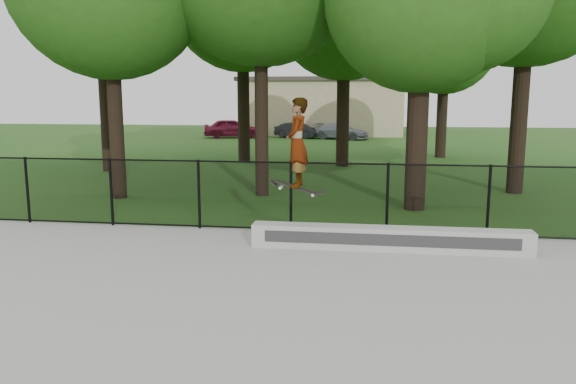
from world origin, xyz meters
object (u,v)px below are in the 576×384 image
object	(u,v)px
grind_ledge	(389,239)
car_a	(232,128)
car_b	(298,130)
car_c	(341,131)
skater_airborne	(297,145)

from	to	relation	value
grind_ledge	car_a	xyz separation A→B (m)	(-9.99, 28.44, 0.39)
car_b	car_c	bearing A→B (deg)	-80.75
car_a	car_c	xyz separation A→B (m)	(7.70, -0.27, -0.13)
car_b	car_c	xyz separation A→B (m)	(3.09, -0.79, 0.01)
car_c	skater_airborne	size ratio (longest dim) A/B	1.89
car_c	grind_ledge	bearing A→B (deg)	-153.65
car_b	car_a	bearing A→B (deg)	120.04
car_b	skater_airborne	world-z (taller)	skater_airborne
car_a	car_b	world-z (taller)	car_a
car_a	car_c	world-z (taller)	car_a
car_b	skater_airborne	xyz separation A→B (m)	(3.68, -29.14, 1.49)
car_c	skater_airborne	bearing A→B (deg)	-157.11
grind_ledge	skater_airborne	bearing A→B (deg)	-174.11
skater_airborne	grind_ledge	bearing A→B (deg)	5.89
grind_ledge	car_c	size ratio (longest dim) A/B	1.49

